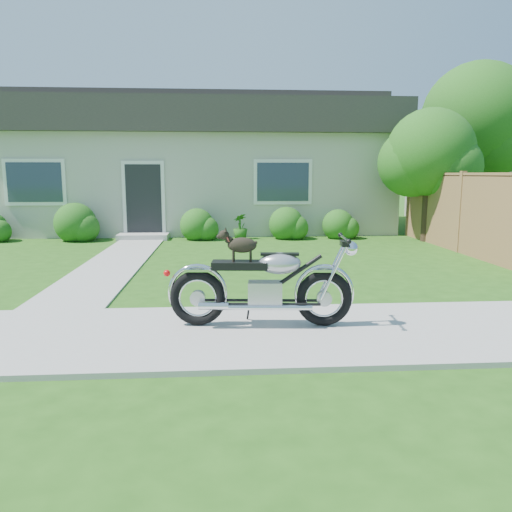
{
  "coord_description": "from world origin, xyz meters",
  "views": [
    {
      "loc": [
        0.69,
        -5.54,
        1.83
      ],
      "look_at": [
        1.15,
        1.0,
        0.75
      ],
      "focal_mm": 35.0,
      "sensor_mm": 36.0,
      "label": 1
    }
  ],
  "objects_px": {
    "potted_plant_left": "(72,229)",
    "tree_near": "(435,157)",
    "motorcycle_with_dog": "(264,284)",
    "fence": "(461,212)",
    "tree_far": "(482,123)",
    "house": "(200,164)",
    "potted_plant_right": "(240,226)"
  },
  "relations": [
    {
      "from": "house",
      "to": "motorcycle_with_dog",
      "type": "distance_m",
      "value": 11.98
    },
    {
      "from": "tree_near",
      "to": "potted_plant_left",
      "type": "distance_m",
      "value": 10.09
    },
    {
      "from": "potted_plant_left",
      "to": "tree_near",
      "type": "bearing_deg",
      "value": -5.4
    },
    {
      "from": "tree_far",
      "to": "potted_plant_right",
      "type": "xyz_separation_m",
      "value": [
        -7.87,
        -1.88,
        -3.1
      ]
    },
    {
      "from": "fence",
      "to": "motorcycle_with_dog",
      "type": "xyz_separation_m",
      "value": [
        -5.1,
        -5.56,
        -0.39
      ]
    },
    {
      "from": "potted_plant_left",
      "to": "motorcycle_with_dog",
      "type": "bearing_deg",
      "value": -61.05
    },
    {
      "from": "house",
      "to": "potted_plant_left",
      "type": "relative_size",
      "value": 19.02
    },
    {
      "from": "potted_plant_left",
      "to": "motorcycle_with_dog",
      "type": "xyz_separation_m",
      "value": [
        4.63,
        -8.36,
        0.21
      ]
    },
    {
      "from": "tree_near",
      "to": "motorcycle_with_dog",
      "type": "bearing_deg",
      "value": -125.12
    },
    {
      "from": "potted_plant_left",
      "to": "motorcycle_with_dog",
      "type": "distance_m",
      "value": 9.56
    },
    {
      "from": "fence",
      "to": "potted_plant_right",
      "type": "xyz_separation_m",
      "value": [
        -5.06,
        2.8,
        -0.58
      ]
    },
    {
      "from": "tree_far",
      "to": "potted_plant_right",
      "type": "bearing_deg",
      "value": -166.59
    },
    {
      "from": "house",
      "to": "potted_plant_right",
      "type": "xyz_separation_m",
      "value": [
        1.25,
        -3.44,
        -1.8
      ]
    },
    {
      "from": "tree_far",
      "to": "motorcycle_with_dog",
      "type": "height_order",
      "value": "tree_far"
    },
    {
      "from": "fence",
      "to": "tree_far",
      "type": "distance_m",
      "value": 6.01
    },
    {
      "from": "tree_near",
      "to": "potted_plant_left",
      "type": "height_order",
      "value": "tree_near"
    },
    {
      "from": "tree_far",
      "to": "potted_plant_right",
      "type": "relative_size",
      "value": 7.49
    },
    {
      "from": "house",
      "to": "tree_far",
      "type": "height_order",
      "value": "tree_far"
    },
    {
      "from": "potted_plant_right",
      "to": "tree_far",
      "type": "bearing_deg",
      "value": 13.41
    },
    {
      "from": "fence",
      "to": "tree_far",
      "type": "bearing_deg",
      "value": 58.98
    },
    {
      "from": "house",
      "to": "potted_plant_right",
      "type": "relative_size",
      "value": 17.53
    },
    {
      "from": "fence",
      "to": "tree_near",
      "type": "relative_size",
      "value": 1.85
    },
    {
      "from": "house",
      "to": "fence",
      "type": "xyz_separation_m",
      "value": [
        6.3,
        -6.24,
        -1.22
      ]
    },
    {
      "from": "house",
      "to": "motorcycle_with_dog",
      "type": "height_order",
      "value": "house"
    },
    {
      "from": "potted_plant_right",
      "to": "fence",
      "type": "bearing_deg",
      "value": -28.97
    },
    {
      "from": "fence",
      "to": "potted_plant_left",
      "type": "height_order",
      "value": "fence"
    },
    {
      "from": "potted_plant_right",
      "to": "motorcycle_with_dog",
      "type": "height_order",
      "value": "motorcycle_with_dog"
    },
    {
      "from": "tree_near",
      "to": "motorcycle_with_dog",
      "type": "height_order",
      "value": "tree_near"
    },
    {
      "from": "fence",
      "to": "potted_plant_right",
      "type": "height_order",
      "value": "fence"
    },
    {
      "from": "house",
      "to": "motorcycle_with_dog",
      "type": "bearing_deg",
      "value": -84.2
    },
    {
      "from": "potted_plant_left",
      "to": "fence",
      "type": "bearing_deg",
      "value": -16.06
    },
    {
      "from": "house",
      "to": "motorcycle_with_dog",
      "type": "relative_size",
      "value": 5.67
    }
  ]
}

